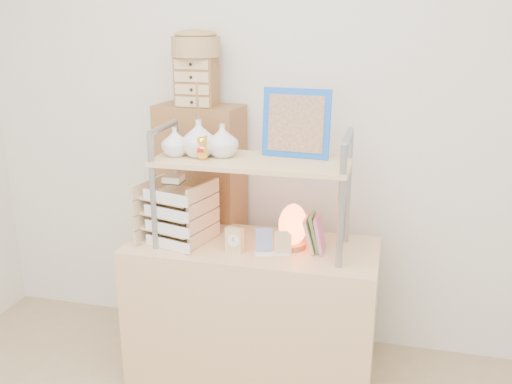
% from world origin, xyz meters
% --- Properties ---
extents(room_shell, '(3.42, 3.41, 2.61)m').
position_xyz_m(room_shell, '(0.00, 0.39, 1.69)').
color(room_shell, silver).
rests_on(room_shell, ground).
extents(desk, '(1.20, 0.50, 0.75)m').
position_xyz_m(desk, '(0.00, 1.20, 0.38)').
color(desk, tan).
rests_on(desk, ground).
extents(cabinet, '(0.48, 0.29, 1.35)m').
position_xyz_m(cabinet, '(-0.38, 1.57, 0.68)').
color(cabinet, brown).
rests_on(cabinet, ground).
extents(hutch, '(0.90, 0.34, 0.74)m').
position_xyz_m(hutch, '(-0.09, 1.21, 1.19)').
color(hutch, gray).
rests_on(hutch, desk).
extents(letter_tray, '(0.33, 0.32, 0.33)m').
position_xyz_m(letter_tray, '(-0.37, 1.15, 0.88)').
color(letter_tray, tan).
rests_on(letter_tray, desk).
extents(salt_lamp, '(0.14, 0.13, 0.22)m').
position_xyz_m(salt_lamp, '(0.20, 1.21, 0.86)').
color(salt_lamp, brown).
rests_on(salt_lamp, desk).
extents(desk_clock, '(0.09, 0.05, 0.12)m').
position_xyz_m(desk_clock, '(-0.06, 1.10, 0.81)').
color(desk_clock, tan).
rests_on(desk_clock, desk).
extents(postcard_stand, '(0.17, 0.09, 0.12)m').
position_xyz_m(postcard_stand, '(0.12, 1.12, 0.78)').
color(postcard_stand, white).
rests_on(postcard_stand, desk).
extents(drawer_chest, '(0.20, 0.16, 0.25)m').
position_xyz_m(drawer_chest, '(-0.38, 1.55, 1.48)').
color(drawer_chest, brown).
rests_on(drawer_chest, cabinet).
extents(woven_basket, '(0.25, 0.25, 0.10)m').
position_xyz_m(woven_basket, '(-0.38, 1.55, 1.65)').
color(woven_basket, olive).
rests_on(woven_basket, drawer_chest).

